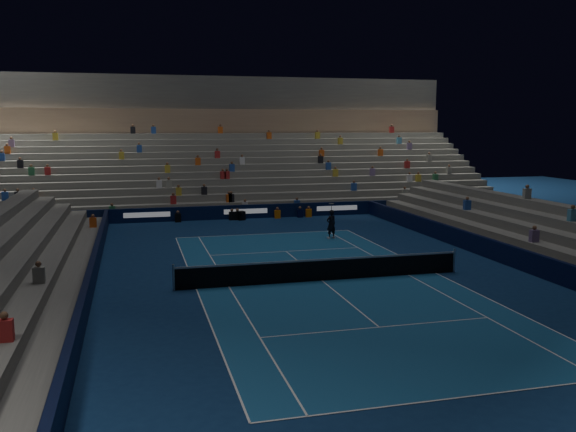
% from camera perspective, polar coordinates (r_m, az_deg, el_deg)
% --- Properties ---
extents(ground, '(90.00, 90.00, 0.00)m').
position_cam_1_polar(ground, '(26.82, 3.21, -6.08)').
color(ground, '#0D264F').
rests_on(ground, ground).
extents(court_surface, '(10.97, 23.77, 0.01)m').
position_cam_1_polar(court_surface, '(26.81, 3.21, -6.07)').
color(court_surface, '#185084').
rests_on(court_surface, ground).
extents(sponsor_barrier_far, '(44.00, 0.25, 1.00)m').
position_cam_1_polar(sponsor_barrier_far, '(44.38, -4.01, 0.41)').
color(sponsor_barrier_far, black).
rests_on(sponsor_barrier_far, ground).
extents(sponsor_barrier_east, '(0.25, 37.00, 1.00)m').
position_cam_1_polar(sponsor_barrier_east, '(30.98, 20.62, -3.68)').
color(sponsor_barrier_east, black).
rests_on(sponsor_barrier_east, ground).
extents(sponsor_barrier_west, '(0.25, 37.00, 1.00)m').
position_cam_1_polar(sponsor_barrier_west, '(25.57, -18.11, -6.07)').
color(sponsor_barrier_west, black).
rests_on(sponsor_barrier_west, ground).
extents(grandstand_main, '(44.00, 15.20, 11.20)m').
position_cam_1_polar(grandstand_main, '(53.32, -5.88, 4.86)').
color(grandstand_main, slate).
rests_on(grandstand_main, ground).
extents(tennis_net, '(12.90, 0.10, 1.10)m').
position_cam_1_polar(tennis_net, '(26.69, 3.21, -5.03)').
color(tennis_net, '#B2B2B7').
rests_on(tennis_net, ground).
extents(tennis_player, '(0.73, 0.58, 1.74)m').
position_cam_1_polar(tennis_player, '(36.49, 4.07, -0.78)').
color(tennis_player, black).
rests_on(tennis_player, ground).
extents(broadcast_camera, '(0.60, 0.99, 0.63)m').
position_cam_1_polar(broadcast_camera, '(43.73, -4.42, 0.05)').
color(broadcast_camera, black).
rests_on(broadcast_camera, ground).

